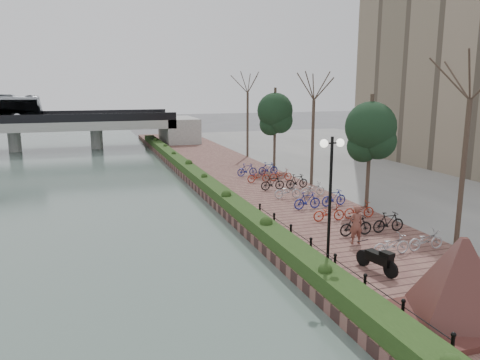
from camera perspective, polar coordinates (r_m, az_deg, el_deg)
name	(u,v)px	position (r m, az deg, el deg)	size (l,w,h in m)	color
ground	(313,302)	(17.13, 8.87, -14.51)	(220.00, 220.00, 0.00)	#59595B
promenade	(252,187)	(33.87, 1.47, -0.85)	(8.00, 75.00, 0.50)	brown
inland_pavement	(433,174)	(41.97, 22.50, 0.67)	(24.00, 75.00, 0.50)	slate
hedge	(198,176)	(35.17, -5.13, 0.48)	(1.10, 56.00, 0.60)	#1B3212
chain_fence	(322,256)	(19.03, 9.99, -9.05)	(0.10, 14.10, 0.70)	black
granite_monument	(461,280)	(15.56, 25.32, -10.94)	(4.56, 4.56, 2.62)	#45221D
lamppost	(331,173)	(18.43, 11.03, 0.81)	(1.02, 0.32, 5.05)	black
motorcycle	(377,258)	(18.67, 16.32, -9.15)	(0.54, 1.72, 1.07)	black
pedestrian	(356,224)	(21.57, 13.95, -5.29)	(0.64, 0.42, 1.75)	brown
bicycle_parking	(311,195)	(28.57, 8.64, -1.81)	(2.40, 19.89, 1.00)	#B8B9BE
street_trees	(336,146)	(30.63, 11.67, 4.13)	(3.20, 37.12, 6.80)	#33261E
bridge	(8,122)	(59.36, -26.40, 6.31)	(36.00, 10.77, 6.50)	gray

